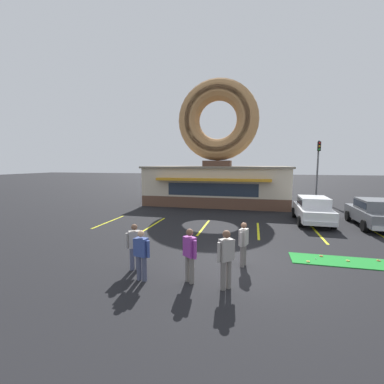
% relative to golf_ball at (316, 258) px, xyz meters
% --- Properties ---
extents(ground_plane, '(160.00, 160.00, 0.00)m').
position_rel_golf_ball_xyz_m(ground_plane, '(-2.78, -1.13, -0.05)').
color(ground_plane, black).
extents(donut_shop_building, '(12.30, 6.75, 10.96)m').
position_rel_golf_ball_xyz_m(donut_shop_building, '(-5.54, 12.81, 3.69)').
color(donut_shop_building, brown).
rests_on(donut_shop_building, ground).
extents(putting_mat, '(3.96, 1.13, 0.03)m').
position_rel_golf_ball_xyz_m(putting_mat, '(1.08, -0.01, -0.04)').
color(putting_mat, '#1E842D').
rests_on(putting_mat, ground).
extents(mini_donut_near_left, '(0.13, 0.13, 0.04)m').
position_rel_golf_ball_xyz_m(mini_donut_near_left, '(0.27, 0.34, -0.00)').
color(mini_donut_near_left, '#D17F47').
rests_on(mini_donut_near_left, putting_mat).
extents(mini_donut_mid_left, '(0.13, 0.13, 0.04)m').
position_rel_golf_ball_xyz_m(mini_donut_mid_left, '(1.10, 0.04, -0.00)').
color(mini_donut_mid_left, '#E5C666').
rests_on(mini_donut_mid_left, putting_mat).
extents(mini_donut_mid_centre, '(0.13, 0.13, 0.04)m').
position_rel_golf_ball_xyz_m(mini_donut_mid_centre, '(-0.34, -0.37, -0.00)').
color(mini_donut_mid_centre, '#E5C666').
rests_on(mini_donut_mid_centre, putting_mat).
extents(mini_donut_mid_right, '(0.13, 0.13, 0.04)m').
position_rel_golf_ball_xyz_m(mini_donut_mid_right, '(2.21, 0.33, -0.00)').
color(mini_donut_mid_right, '#D17F47').
rests_on(mini_donut_mid_right, putting_mat).
extents(golf_ball, '(0.04, 0.04, 0.04)m').
position_rel_golf_ball_xyz_m(golf_ball, '(0.00, 0.00, 0.00)').
color(golf_ball, white).
rests_on(golf_ball, putting_mat).
extents(car_grey, '(2.09, 4.61, 1.60)m').
position_rel_golf_ball_xyz_m(car_grey, '(4.34, 6.18, 0.82)').
color(car_grey, slate).
rests_on(car_grey, ground).
extents(car_white, '(2.07, 4.60, 1.60)m').
position_rel_golf_ball_xyz_m(car_white, '(1.20, 6.55, 0.82)').
color(car_white, silver).
rests_on(car_white, ground).
extents(pedestrian_blue_sweater_man, '(0.47, 0.43, 1.73)m').
position_rel_golf_ball_xyz_m(pedestrian_blue_sweater_man, '(-3.06, -3.05, 0.91)').
color(pedestrian_blue_sweater_man, slate).
rests_on(pedestrian_blue_sweater_man, ground).
extents(pedestrian_hooded_kid, '(0.34, 0.57, 1.56)m').
position_rel_golf_ball_xyz_m(pedestrian_hooded_kid, '(-2.64, -1.22, 0.81)').
color(pedestrian_hooded_kid, slate).
rests_on(pedestrian_hooded_kid, ground).
extents(pedestrian_leather_jacket_man, '(0.49, 0.42, 1.67)m').
position_rel_golf_ball_xyz_m(pedestrian_leather_jacket_man, '(-4.17, -2.89, 0.87)').
color(pedestrian_leather_jacket_man, slate).
rests_on(pedestrian_leather_jacket_man, ground).
extents(pedestrian_clipboard_woman, '(0.52, 0.40, 1.58)m').
position_rel_golf_ball_xyz_m(pedestrian_clipboard_woman, '(-6.21, -2.40, 0.82)').
color(pedestrian_clipboard_woman, '#474C66').
rests_on(pedestrian_clipboard_woman, ground).
extents(pedestrian_beanie_man, '(0.59, 0.31, 1.58)m').
position_rel_golf_ball_xyz_m(pedestrian_beanie_man, '(-5.65, -3.10, 0.82)').
color(pedestrian_beanie_man, '#474C66').
rests_on(pedestrian_beanie_man, ground).
extents(trash_bin, '(0.57, 0.57, 0.97)m').
position_rel_golf_ball_xyz_m(trash_bin, '(1.20, 9.93, 0.45)').
color(trash_bin, '#1E662D').
rests_on(trash_bin, ground).
extents(traffic_light_pole, '(0.28, 0.47, 5.80)m').
position_rel_golf_ball_xyz_m(traffic_light_pole, '(3.69, 17.04, 3.66)').
color(traffic_light_pole, '#595B60').
rests_on(traffic_light_pole, ground).
extents(parking_stripe_far_left, '(0.12, 3.60, 0.01)m').
position_rel_golf_ball_xyz_m(parking_stripe_far_left, '(-11.04, 3.87, -0.05)').
color(parking_stripe_far_left, yellow).
rests_on(parking_stripe_far_left, ground).
extents(parking_stripe_left, '(0.12, 3.60, 0.01)m').
position_rel_golf_ball_xyz_m(parking_stripe_left, '(-8.04, 3.87, -0.05)').
color(parking_stripe_left, yellow).
rests_on(parking_stripe_left, ground).
extents(parking_stripe_mid_left, '(0.12, 3.60, 0.01)m').
position_rel_golf_ball_xyz_m(parking_stripe_mid_left, '(-5.04, 3.87, -0.05)').
color(parking_stripe_mid_left, yellow).
rests_on(parking_stripe_mid_left, ground).
extents(parking_stripe_centre, '(0.12, 3.60, 0.01)m').
position_rel_golf_ball_xyz_m(parking_stripe_centre, '(-2.04, 3.87, -0.05)').
color(parking_stripe_centre, yellow).
rests_on(parking_stripe_centre, ground).
extents(parking_stripe_mid_right, '(0.12, 3.60, 0.01)m').
position_rel_golf_ball_xyz_m(parking_stripe_mid_right, '(0.96, 3.87, -0.05)').
color(parking_stripe_mid_right, yellow).
rests_on(parking_stripe_mid_right, ground).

